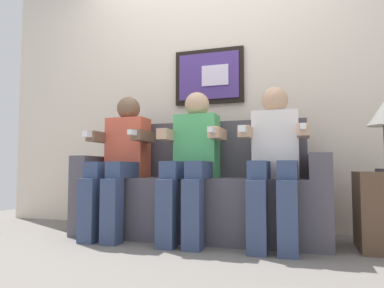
# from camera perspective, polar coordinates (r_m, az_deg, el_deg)

# --- Properties ---
(ground_plane) EXTENTS (5.59, 5.59, 0.00)m
(ground_plane) POSITION_cam_1_polar(r_m,az_deg,el_deg) (2.48, -1.08, -16.08)
(ground_plane) COLOR #66605B
(back_wall_assembly) EXTENTS (4.30, 0.10, 2.60)m
(back_wall_assembly) POSITION_cam_1_polar(r_m,az_deg,el_deg) (3.26, 3.27, 9.88)
(back_wall_assembly) COLOR beige
(back_wall_assembly) RESTS_ON ground_plane
(couch) EXTENTS (1.90, 0.58, 0.90)m
(couch) POSITION_cam_1_polar(r_m,az_deg,el_deg) (2.75, 1.11, -8.34)
(couch) COLOR #514C56
(couch) RESTS_ON ground_plane
(person_on_left) EXTENTS (0.46, 0.56, 1.11)m
(person_on_left) POSITION_cam_1_polar(r_m,az_deg,el_deg) (2.81, -11.48, -2.17)
(person_on_left) COLOR #D8593F
(person_on_left) RESTS_ON ground_plane
(person_in_middle) EXTENTS (0.46, 0.56, 1.11)m
(person_in_middle) POSITION_cam_1_polar(r_m,az_deg,el_deg) (2.58, 0.07, -2.11)
(person_in_middle) COLOR #4CB266
(person_in_middle) RESTS_ON ground_plane
(person_on_right) EXTENTS (0.46, 0.56, 1.11)m
(person_on_right) POSITION_cam_1_polar(r_m,az_deg,el_deg) (2.47, 13.22, -1.90)
(person_on_right) COLOR white
(person_on_right) RESTS_ON ground_plane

